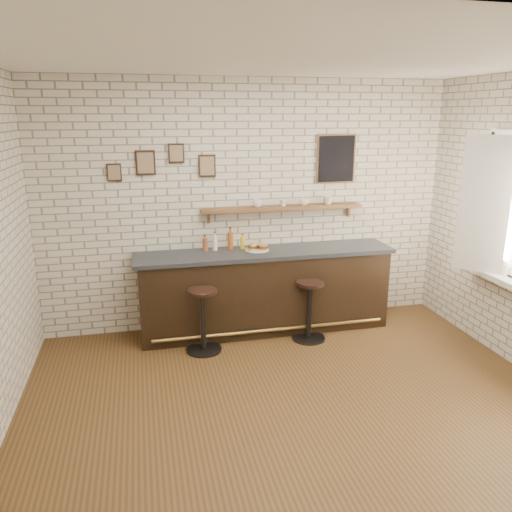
# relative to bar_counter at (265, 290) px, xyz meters

# --- Properties ---
(ground) EXTENTS (5.00, 5.00, 0.00)m
(ground) POSITION_rel_bar_counter_xyz_m (-0.14, -1.70, -0.51)
(ground) COLOR brown
(ground) RESTS_ON ground
(bar_counter) EXTENTS (3.10, 0.65, 1.01)m
(bar_counter) POSITION_rel_bar_counter_xyz_m (0.00, 0.00, 0.00)
(bar_counter) COLOR black
(bar_counter) RESTS_ON ground
(sandwich_plate) EXTENTS (0.28, 0.28, 0.01)m
(sandwich_plate) POSITION_rel_bar_counter_xyz_m (-0.09, 0.04, 0.51)
(sandwich_plate) COLOR white
(sandwich_plate) RESTS_ON bar_counter
(ciabatta_sandwich) EXTENTS (0.26, 0.18, 0.08)m
(ciabatta_sandwich) POSITION_rel_bar_counter_xyz_m (-0.08, 0.04, 0.55)
(ciabatta_sandwich) COLOR #AF8D48
(ciabatta_sandwich) RESTS_ON sandwich_plate
(potato_chips) EXTENTS (0.24, 0.18, 0.00)m
(potato_chips) POSITION_rel_bar_counter_xyz_m (-0.11, 0.04, 0.52)
(potato_chips) COLOR gold
(potato_chips) RESTS_ON sandwich_plate
(bitters_bottle_brown) EXTENTS (0.06, 0.06, 0.20)m
(bitters_bottle_brown) POSITION_rel_bar_counter_xyz_m (-0.70, 0.16, 0.58)
(bitters_bottle_brown) COLOR brown
(bitters_bottle_brown) RESTS_ON bar_counter
(bitters_bottle_white) EXTENTS (0.06, 0.06, 0.22)m
(bitters_bottle_white) POSITION_rel_bar_counter_xyz_m (-0.58, 0.16, 0.59)
(bitters_bottle_white) COLOR white
(bitters_bottle_white) RESTS_ON bar_counter
(bitters_bottle_amber) EXTENTS (0.07, 0.07, 0.27)m
(bitters_bottle_amber) POSITION_rel_bar_counter_xyz_m (-0.39, 0.16, 0.61)
(bitters_bottle_amber) COLOR #A84C1B
(bitters_bottle_amber) RESTS_ON bar_counter
(condiment_bottle_yellow) EXTENTS (0.06, 0.06, 0.19)m
(condiment_bottle_yellow) POSITION_rel_bar_counter_xyz_m (-0.24, 0.16, 0.58)
(condiment_bottle_yellow) COLOR gold
(condiment_bottle_yellow) RESTS_ON bar_counter
(bar_stool_left) EXTENTS (0.41, 0.41, 0.73)m
(bar_stool_left) POSITION_rel_bar_counter_xyz_m (-0.82, -0.42, -0.12)
(bar_stool_left) COLOR black
(bar_stool_left) RESTS_ON ground
(bar_stool_right) EXTENTS (0.40, 0.40, 0.72)m
(bar_stool_right) POSITION_rel_bar_counter_xyz_m (0.44, -0.40, -0.12)
(bar_stool_right) COLOR black
(bar_stool_right) RESTS_ON ground
(wall_shelf) EXTENTS (2.00, 0.18, 0.18)m
(wall_shelf) POSITION_rel_bar_counter_xyz_m (0.26, 0.20, 0.97)
(wall_shelf) COLOR brown
(wall_shelf) RESTS_ON ground
(shelf_cup_a) EXTENTS (0.13, 0.13, 0.09)m
(shelf_cup_a) POSITION_rel_bar_counter_xyz_m (-0.05, 0.20, 1.04)
(shelf_cup_a) COLOR white
(shelf_cup_a) RESTS_ON wall_shelf
(shelf_cup_b) EXTENTS (0.11, 0.11, 0.08)m
(shelf_cup_b) POSITION_rel_bar_counter_xyz_m (0.27, 0.20, 1.03)
(shelf_cup_b) COLOR white
(shelf_cup_b) RESTS_ON wall_shelf
(shelf_cup_c) EXTENTS (0.15, 0.15, 0.09)m
(shelf_cup_c) POSITION_rel_bar_counter_xyz_m (0.54, 0.20, 1.04)
(shelf_cup_c) COLOR white
(shelf_cup_c) RESTS_ON wall_shelf
(shelf_cup_d) EXTENTS (0.14, 0.14, 0.10)m
(shelf_cup_d) POSITION_rel_bar_counter_xyz_m (0.86, 0.20, 1.04)
(shelf_cup_d) COLOR white
(shelf_cup_d) RESTS_ON wall_shelf
(back_wall_decor) EXTENTS (2.96, 0.02, 0.56)m
(back_wall_decor) POSITION_rel_bar_counter_xyz_m (0.09, 0.28, 1.54)
(back_wall_decor) COLOR black
(back_wall_decor) RESTS_ON ground
(window_sill) EXTENTS (0.20, 1.35, 0.06)m
(window_sill) POSITION_rel_bar_counter_xyz_m (2.26, -1.40, 0.39)
(window_sill) COLOR white
(window_sill) RESTS_ON ground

